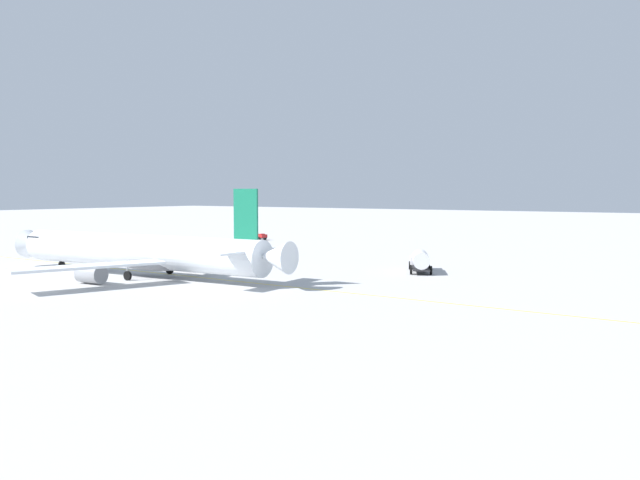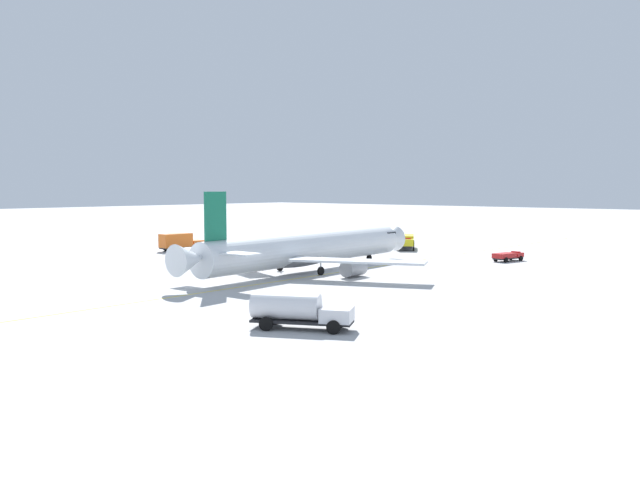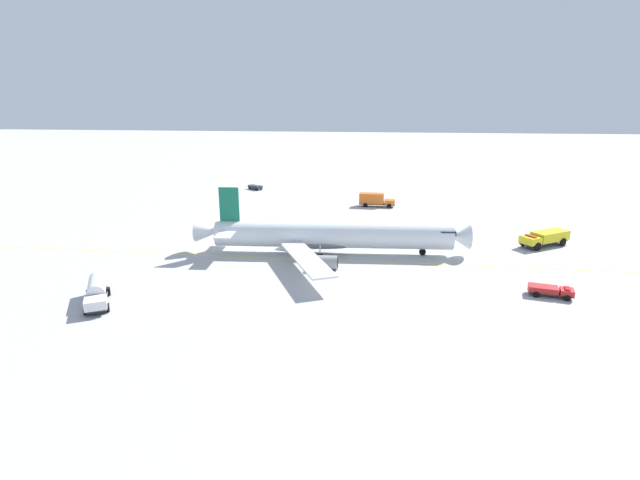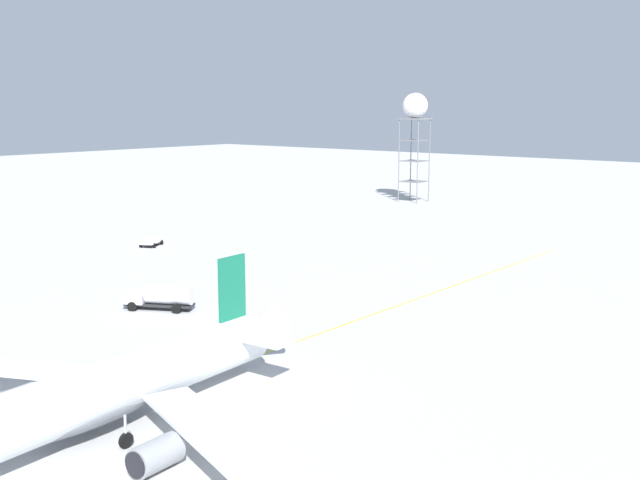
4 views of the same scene
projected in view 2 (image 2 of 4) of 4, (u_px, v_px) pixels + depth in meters
The scene contains 7 objects.
ground_plane at pixel (293, 274), 84.89m from camera, with size 600.00×600.00×0.00m, color #B2B2B2.
airliner_main at pixel (307, 250), 86.86m from camera, with size 44.50×36.82×10.76m.
fire_tender_truck at pixel (406, 241), 119.78m from camera, with size 9.27×7.47×2.50m.
catering_truck_truck at pixel (179, 241), 116.45m from camera, with size 8.38×3.00×3.10m.
fuel_tanker_truck at pixel (298, 310), 51.75m from camera, with size 5.87×8.19×2.87m.
ops_pickup_truck_extra at pixel (508, 256), 99.85m from camera, with size 5.62×3.08×1.41m.
taxiway_centreline at pixel (329, 274), 85.27m from camera, with size 183.83×1.37×0.01m.
Camera 2 is at (-60.87, -58.39, 11.16)m, focal length 36.76 mm.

